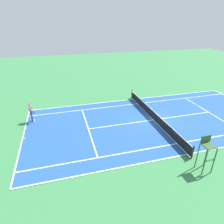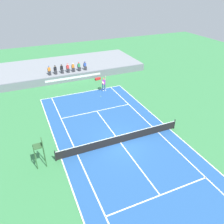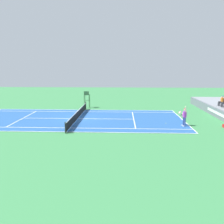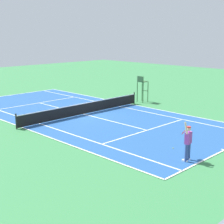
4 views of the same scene
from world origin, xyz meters
TOP-DOWN VIEW (x-y plane):
  - ground_plane at (0.00, 0.00)m, footprint 80.00×80.00m
  - court at (0.00, 0.00)m, footprint 11.08×23.88m
  - net at (0.00, 0.00)m, footprint 11.98×0.10m
  - tennis_player at (2.83, 11.31)m, footprint 0.75×0.72m
  - tennis_ball at (1.78, 9.72)m, footprint 0.07×0.07m
  - umpire_chair at (-7.04, 0.00)m, footprint 0.77×0.77m

SIDE VIEW (x-z plane):
  - ground_plane at x=0.00m, z-range 0.00..0.00m
  - court at x=0.00m, z-range 0.00..0.02m
  - tennis_ball at x=1.78m, z-range 0.00..0.07m
  - net at x=0.00m, z-range -0.01..1.06m
  - tennis_player at x=2.83m, z-range -0.05..2.04m
  - umpire_chair at x=-7.04m, z-range 0.34..2.78m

